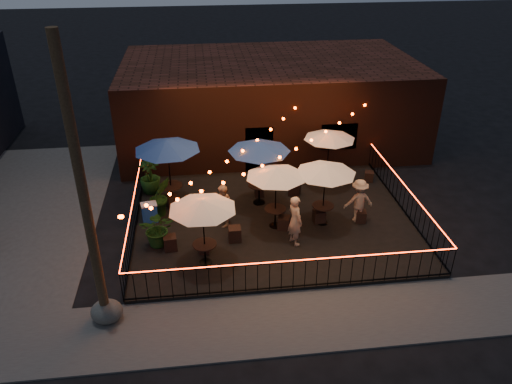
% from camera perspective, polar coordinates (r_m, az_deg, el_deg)
% --- Properties ---
extents(ground, '(110.00, 110.00, 0.00)m').
position_cam_1_polar(ground, '(17.00, 2.95, -7.03)').
color(ground, black).
rests_on(ground, ground).
extents(patio, '(10.00, 8.00, 0.15)m').
position_cam_1_polar(patio, '(18.59, 1.94, -3.26)').
color(patio, black).
rests_on(patio, ground).
extents(sidewalk, '(18.00, 2.50, 0.05)m').
position_cam_1_polar(sidewalk, '(14.52, 5.15, -14.41)').
color(sidewalk, '#464341').
rests_on(sidewalk, ground).
extents(brick_building, '(14.00, 8.00, 4.00)m').
position_cam_1_polar(brick_building, '(25.10, 1.52, 10.36)').
color(brick_building, '#32160D').
rests_on(brick_building, ground).
extents(utility_pole, '(0.26, 0.26, 8.00)m').
position_cam_1_polar(utility_pole, '(12.79, -19.06, -0.61)').
color(utility_pole, '#322314').
rests_on(utility_pole, ground).
extents(fence_front, '(10.00, 0.04, 1.04)m').
position_cam_1_polar(fence_front, '(15.03, 4.30, -9.40)').
color(fence_front, black).
rests_on(fence_front, patio).
extents(fence_left, '(0.04, 8.00, 1.04)m').
position_cam_1_polar(fence_left, '(18.28, -13.74, -2.61)').
color(fence_left, black).
rests_on(fence_left, patio).
extents(fence_right, '(0.04, 8.00, 1.04)m').
position_cam_1_polar(fence_right, '(19.61, 16.56, -0.73)').
color(fence_right, black).
rests_on(fence_right, patio).
extents(festoon_lights, '(10.02, 8.72, 1.32)m').
position_cam_1_polar(festoon_lights, '(17.03, -1.14, 2.97)').
color(festoon_lights, '#E62E01').
rests_on(festoon_lights, ground).
extents(cafe_table_0, '(2.75, 2.75, 2.36)m').
position_cam_1_polar(cafe_table_0, '(15.21, -6.17, -1.52)').
color(cafe_table_0, black).
rests_on(cafe_table_0, patio).
extents(cafe_table_1, '(3.08, 3.08, 2.72)m').
position_cam_1_polar(cafe_table_1, '(18.60, -10.14, 5.22)').
color(cafe_table_1, black).
rests_on(cafe_table_1, patio).
extents(cafe_table_2, '(2.51, 2.51, 2.34)m').
position_cam_1_polar(cafe_table_2, '(17.09, 2.31, 2.19)').
color(cafe_table_2, black).
rests_on(cafe_table_2, patio).
extents(cafe_table_3, '(2.63, 2.63, 2.59)m').
position_cam_1_polar(cafe_table_3, '(18.49, 0.38, 5.13)').
color(cafe_table_3, black).
rests_on(cafe_table_3, patio).
extents(cafe_table_4, '(2.25, 2.25, 2.37)m').
position_cam_1_polar(cafe_table_4, '(17.41, 7.98, 2.54)').
color(cafe_table_4, black).
rests_on(cafe_table_4, patio).
extents(cafe_table_5, '(2.14, 2.14, 2.32)m').
position_cam_1_polar(cafe_table_5, '(20.39, 8.41, 6.38)').
color(cafe_table_5, black).
rests_on(cafe_table_5, patio).
extents(bistro_chair_0, '(0.46, 0.46, 0.50)m').
position_cam_1_polar(bistro_chair_0, '(17.04, -9.78, -5.73)').
color(bistro_chair_0, black).
rests_on(bistro_chair_0, patio).
extents(bistro_chair_1, '(0.42, 0.42, 0.41)m').
position_cam_1_polar(bistro_chair_1, '(16.76, -5.86, -6.25)').
color(bistro_chair_1, black).
rests_on(bistro_chair_1, patio).
extents(bistro_chair_2, '(0.50, 0.50, 0.46)m').
position_cam_1_polar(bistro_chair_2, '(19.45, -9.53, -1.06)').
color(bistro_chair_2, black).
rests_on(bistro_chair_2, patio).
extents(bistro_chair_3, '(0.46, 0.46, 0.42)m').
position_cam_1_polar(bistro_chair_3, '(19.36, -7.51, -1.13)').
color(bistro_chair_3, black).
rests_on(bistro_chair_3, patio).
extents(bistro_chair_4, '(0.44, 0.44, 0.51)m').
position_cam_1_polar(bistro_chair_4, '(17.24, -2.46, -4.81)').
color(bistro_chair_4, black).
rests_on(bistro_chair_4, patio).
extents(bistro_chair_5, '(0.51, 0.51, 0.48)m').
position_cam_1_polar(bistro_chair_5, '(17.88, 3.21, -3.53)').
color(bistro_chair_5, black).
rests_on(bistro_chair_5, patio).
extents(bistro_chair_6, '(0.35, 0.35, 0.41)m').
position_cam_1_polar(bistro_chair_6, '(19.94, 0.35, 0.08)').
color(bistro_chair_6, black).
rests_on(bistro_chair_6, patio).
extents(bistro_chair_7, '(0.57, 0.57, 0.52)m').
position_cam_1_polar(bistro_chair_7, '(20.08, 4.45, 0.37)').
color(bistro_chair_7, black).
rests_on(bistro_chair_7, patio).
extents(bistro_chair_8, '(0.43, 0.43, 0.48)m').
position_cam_1_polar(bistro_chair_8, '(18.38, 7.21, -2.76)').
color(bistro_chair_8, black).
rests_on(bistro_chair_8, patio).
extents(bistro_chair_9, '(0.42, 0.42, 0.43)m').
position_cam_1_polar(bistro_chair_9, '(18.68, 11.88, -2.73)').
color(bistro_chair_9, black).
rests_on(bistro_chair_9, patio).
extents(bistro_chair_10, '(0.44, 0.44, 0.40)m').
position_cam_1_polar(bistro_chair_10, '(21.12, 8.25, 1.50)').
color(bistro_chair_10, black).
rests_on(bistro_chair_10, patio).
extents(bistro_chair_11, '(0.45, 0.45, 0.42)m').
position_cam_1_polar(bistro_chair_11, '(21.63, 12.78, 1.75)').
color(bistro_chair_11, black).
rests_on(bistro_chair_11, patio).
extents(patron_a, '(0.66, 0.78, 1.81)m').
position_cam_1_polar(patron_a, '(16.79, 4.48, -3.24)').
color(patron_a, beige).
rests_on(patron_a, patio).
extents(patron_b, '(0.68, 0.83, 1.59)m').
position_cam_1_polar(patron_b, '(17.80, -3.81, -1.61)').
color(patron_b, '#CCAF8E').
rests_on(patron_b, patio).
extents(patron_c, '(1.11, 0.68, 1.67)m').
position_cam_1_polar(patron_c, '(18.39, 11.66, -0.99)').
color(patron_c, tan).
rests_on(patron_c, patio).
extents(potted_shrub_a, '(1.21, 1.06, 1.27)m').
position_cam_1_polar(potted_shrub_a, '(17.13, -11.13, -4.12)').
color(potted_shrub_a, '#1B3B13').
rests_on(potted_shrub_a, patio).
extents(potted_shrub_b, '(1.05, 0.97, 1.53)m').
position_cam_1_polar(potted_shrub_b, '(18.78, -10.89, -0.47)').
color(potted_shrub_b, '#1A3B11').
rests_on(potted_shrub_b, patio).
extents(potted_shrub_c, '(1.06, 1.06, 1.50)m').
position_cam_1_polar(potted_shrub_c, '(20.42, -12.04, 1.86)').
color(potted_shrub_c, '#0D380E').
rests_on(potted_shrub_c, patio).
extents(cooler, '(0.63, 0.51, 0.75)m').
position_cam_1_polar(cooler, '(18.60, -12.07, -2.31)').
color(cooler, '#1B49AF').
rests_on(cooler, patio).
extents(boulder, '(1.00, 0.89, 0.70)m').
position_cam_1_polar(boulder, '(14.85, -16.68, -12.95)').
color(boulder, '#474742').
rests_on(boulder, ground).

